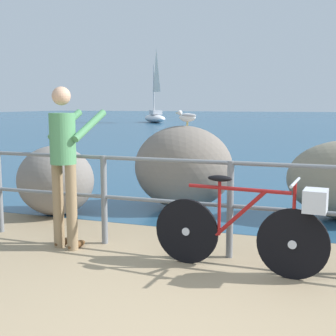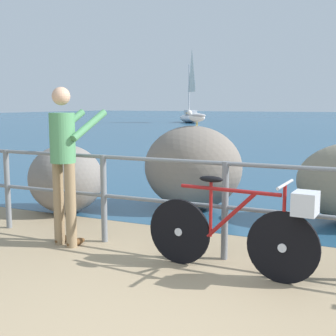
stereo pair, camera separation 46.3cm
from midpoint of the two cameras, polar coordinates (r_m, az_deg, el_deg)
name	(u,v)px [view 1 (the left image)]	position (r m, az deg, el deg)	size (l,w,h in m)	color
ground_plane	(305,138)	(22.64, 16.35, 3.60)	(120.00, 120.00, 0.10)	#937F60
sea_surface	(316,119)	(50.33, 17.99, 5.89)	(120.00, 90.00, 0.01)	navy
promenade_railing	(230,197)	(4.67, 5.07, -3.75)	(8.78, 0.07, 1.02)	slate
bicycle	(253,225)	(4.30, 7.64, -7.22)	(1.70, 0.48, 0.92)	black
person_at_railing	(65,160)	(5.09, -15.48, 1.00)	(0.54, 0.67, 1.78)	#8C7251
breakwater_boulder_main	(183,167)	(6.89, 0.01, 0.08)	(1.52, 1.24, 1.27)	slate
breakwater_boulder_left	(56,180)	(6.76, -15.94, -1.53)	(1.12, 1.03, 1.00)	slate
seagull	(187,116)	(6.81, 0.47, 6.52)	(0.34, 0.13, 0.23)	gold
sailboat	(155,114)	(38.95, -2.02, 6.79)	(3.71, 4.28, 6.16)	white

